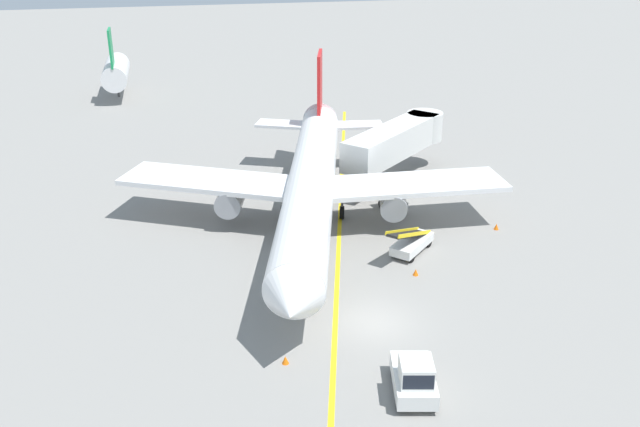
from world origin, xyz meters
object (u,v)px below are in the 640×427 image
at_px(pushback_tug, 414,378).
at_px(safety_cone_wingtip_left, 416,272).
at_px(ground_crew_marshaller, 317,281).
at_px(safety_cone_nose_left, 274,280).
at_px(safety_cone_nose_right, 285,360).
at_px(airliner, 311,182).
at_px(safety_cone_wingtip_right, 496,227).
at_px(jet_bridge, 400,139).
at_px(belt_loader_forward_hold, 411,242).
at_px(baggage_tug_near_wing, 392,199).

bearing_deg(pushback_tug, safety_cone_wingtip_left, 69.75).
height_order(ground_crew_marshaller, safety_cone_nose_left, ground_crew_marshaller).
height_order(safety_cone_nose_right, safety_cone_wingtip_left, same).
xyz_separation_m(airliner, safety_cone_wingtip_right, (12.94, -3.50, -3.20)).
relative_size(pushback_tug, safety_cone_nose_right, 8.92).
bearing_deg(safety_cone_nose_right, pushback_tug, -34.14).
bearing_deg(jet_bridge, belt_loader_forward_hold, -105.13).
relative_size(pushback_tug, safety_cone_wingtip_left, 8.92).
distance_m(baggage_tug_near_wing, ground_crew_marshaller, 14.00).
bearing_deg(baggage_tug_near_wing, ground_crew_marshaller, -126.59).
xyz_separation_m(airliner, safety_cone_wingtip_left, (4.90, -8.75, -3.20)).
height_order(pushback_tug, safety_cone_wingtip_left, pushback_tug).
xyz_separation_m(belt_loader_forward_hold, safety_cone_nose_right, (-10.38, -10.48, -0.56)).
bearing_deg(safety_cone_wingtip_left, safety_cone_nose_left, 174.47).
xyz_separation_m(safety_cone_nose_left, safety_cone_nose_right, (-0.72, -8.25, 0.00)).
bearing_deg(safety_cone_wingtip_right, ground_crew_marshaller, -157.05).
bearing_deg(safety_cone_nose_right, ground_crew_marshaller, 64.94).
bearing_deg(jet_bridge, ground_crew_marshaller, -121.89).
bearing_deg(safety_cone_wingtip_right, pushback_tug, -126.54).
bearing_deg(safety_cone_nose_right, jet_bridge, 59.83).
bearing_deg(safety_cone_nose_right, airliner, 73.72).
relative_size(belt_loader_forward_hold, ground_crew_marshaller, 2.61).
relative_size(baggage_tug_near_wing, safety_cone_wingtip_left, 5.91).
distance_m(jet_bridge, safety_cone_nose_left, 21.15).
distance_m(airliner, belt_loader_forward_hold, 8.43).
height_order(pushback_tug, ground_crew_marshaller, pushback_tug).
bearing_deg(safety_cone_wingtip_left, safety_cone_nose_right, -142.47).
relative_size(baggage_tug_near_wing, belt_loader_forward_hold, 0.59).
distance_m(ground_crew_marshaller, safety_cone_wingtip_right, 15.91).
bearing_deg(jet_bridge, safety_cone_nose_right, -120.17).
xyz_separation_m(pushback_tug, safety_cone_nose_right, (-5.51, 3.74, -0.77)).
bearing_deg(safety_cone_wingtip_right, safety_cone_nose_left, -165.44).
distance_m(baggage_tug_near_wing, safety_cone_nose_left, 14.24).
bearing_deg(airliner, jet_bridge, 40.89).
relative_size(belt_loader_forward_hold, safety_cone_wingtip_left, 10.08).
relative_size(baggage_tug_near_wing, safety_cone_wingtip_right, 5.91).
relative_size(airliner, safety_cone_nose_left, 79.16).
relative_size(jet_bridge, pushback_tug, 2.84).
bearing_deg(belt_loader_forward_hold, safety_cone_wingtip_right, 16.59).
xyz_separation_m(jet_bridge, belt_loader_forward_hold, (-3.73, -13.80, -2.77)).
distance_m(airliner, safety_cone_nose_left, 9.40).
bearing_deg(safety_cone_wingtip_right, belt_loader_forward_hold, -163.41).
xyz_separation_m(safety_cone_wingtip_left, safety_cone_wingtip_right, (8.04, 5.26, 0.00)).
relative_size(safety_cone_nose_left, safety_cone_wingtip_left, 1.00).
bearing_deg(baggage_tug_near_wing, belt_loader_forward_hold, -97.75).
height_order(safety_cone_nose_left, safety_cone_wingtip_left, same).
bearing_deg(baggage_tug_near_wing, safety_cone_wingtip_left, -99.62).
bearing_deg(pushback_tug, ground_crew_marshaller, 103.77).
bearing_deg(ground_crew_marshaller, baggage_tug_near_wing, 53.41).
xyz_separation_m(airliner, safety_cone_nose_left, (-3.99, -7.89, -3.20)).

